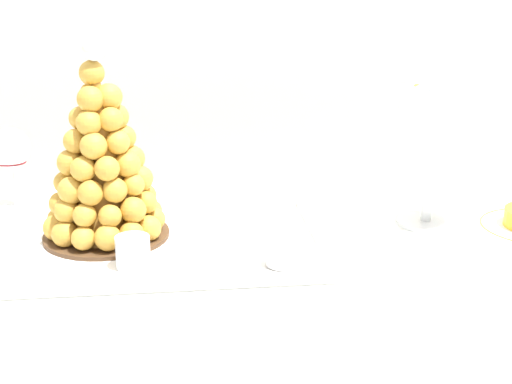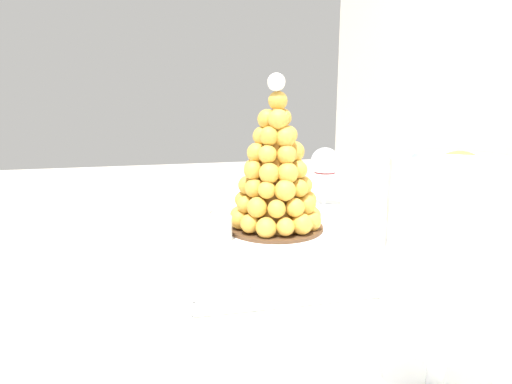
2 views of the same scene
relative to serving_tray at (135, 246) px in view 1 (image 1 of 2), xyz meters
The scene contains 7 objects.
buffet_table 0.20m from the serving_tray, ahead, with size 1.75×0.84×0.77m.
serving_tray is the anchor object (origin of this frame).
croquembouche 0.16m from the serving_tray, 141.27° to the left, with size 0.23×0.23×0.36m.
dessert_cup_mid_left 0.10m from the serving_tray, 88.74° to the right, with size 0.06×0.06×0.05m.
dessert_cup_centre 0.28m from the serving_tray, 24.58° to the right, with size 0.06×0.06×0.05m.
macaron_goblet 0.59m from the serving_tray, ahead, with size 0.13×0.13×0.28m.
wine_glass 0.37m from the serving_tray, 136.53° to the left, with size 0.08×0.08×0.17m.
Camera 1 is at (-0.09, -1.18, 1.26)m, focal length 49.84 mm.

